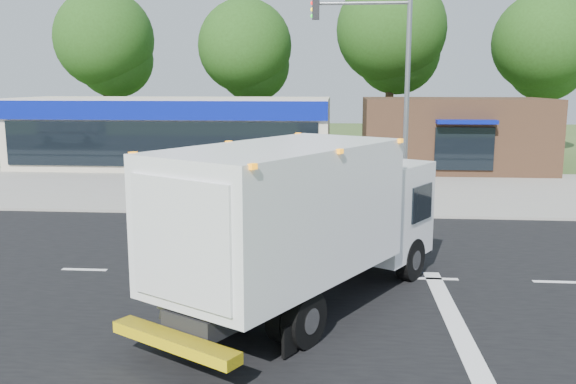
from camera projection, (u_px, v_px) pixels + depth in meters
name	position (u px, v px, depth m)	size (l,w,h in m)	color
ground	(314.00, 276.00, 15.43)	(120.00, 120.00, 0.00)	#385123
road_asphalt	(314.00, 276.00, 15.43)	(60.00, 14.00, 0.02)	black
sidewalk	(323.00, 209.00, 23.46)	(60.00, 2.40, 0.12)	gray
parking_apron	(326.00, 185.00, 29.16)	(60.00, 9.00, 0.02)	gray
lane_markings	(370.00, 295.00, 13.99)	(55.20, 7.00, 0.01)	silver
ems_box_truck	(306.00, 214.00, 12.92)	(6.37, 8.34, 3.64)	black
emergency_worker	(170.00, 288.00, 11.85)	(0.74, 0.73, 1.83)	tan
retail_strip_mall	(174.00, 132.00, 35.37)	(18.00, 6.20, 4.00)	beige
brown_storefront	(454.00, 134.00, 34.10)	(10.00, 6.70, 4.00)	#382316
traffic_signal_pole	(389.00, 80.00, 21.82)	(3.51, 0.25, 8.00)	gray
background_trees	(320.00, 45.00, 41.82)	(36.77, 7.39, 12.10)	#332114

